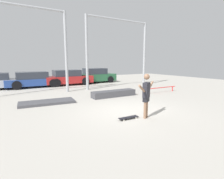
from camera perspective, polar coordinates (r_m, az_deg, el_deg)
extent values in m
plane|color=#B2ADA3|center=(7.90, 5.42, -7.05)|extent=(36.00, 36.00, 0.00)
cylinder|color=#8C664C|center=(6.91, 10.74, -6.02)|extent=(0.11, 0.11, 0.82)
cylinder|color=#8C664C|center=(7.05, 11.20, -5.73)|extent=(0.11, 0.11, 0.82)
cube|color=black|center=(6.90, 11.06, -3.16)|extent=(0.35, 0.29, 0.18)
cube|color=#26262D|center=(6.83, 11.15, -0.17)|extent=(0.40, 0.32, 0.59)
sphere|color=#8C664C|center=(6.77, 11.28, 4.11)|extent=(0.23, 0.23, 0.23)
cylinder|color=#8C664C|center=(6.40, 9.72, 0.32)|extent=(0.49, 0.30, 0.34)
cylinder|color=#8C664C|center=(7.24, 12.48, 1.25)|extent=(0.49, 0.30, 0.34)
cube|color=black|center=(6.83, 5.41, -9.04)|extent=(0.84, 0.24, 0.01)
cylinder|color=silver|center=(7.09, 6.81, -8.75)|extent=(0.05, 0.03, 0.05)
cylinder|color=silver|center=(6.92, 7.88, -9.21)|extent=(0.05, 0.03, 0.05)
cylinder|color=silver|center=(6.78, 2.88, -9.52)|extent=(0.05, 0.03, 0.05)
cylinder|color=silver|center=(6.61, 3.89, -10.03)|extent=(0.05, 0.03, 0.05)
cube|color=#47474C|center=(11.03, 0.60, -1.32)|extent=(2.90, 0.75, 0.39)
cube|color=#47474C|center=(9.85, -20.39, -3.93)|extent=(2.85, 1.36, 0.13)
cylinder|color=red|center=(12.96, 15.78, 0.60)|extent=(2.76, 0.17, 0.06)
cylinder|color=red|center=(12.23, 11.95, -0.58)|extent=(0.07, 0.07, 0.35)
cylinder|color=red|center=(13.80, 19.12, 0.21)|extent=(0.07, 0.07, 0.35)
cylinder|color=#A5A8AD|center=(13.11, -14.77, 11.61)|extent=(0.20, 0.20, 5.65)
cylinder|color=#A5A8AD|center=(13.03, -28.55, 23.12)|extent=(5.72, 0.16, 0.16)
cylinder|color=#A5A8AD|center=(13.65, -8.24, 11.70)|extent=(0.20, 0.20, 5.65)
cylinder|color=#A5A8AD|center=(16.73, 10.49, 11.16)|extent=(0.20, 0.20, 5.65)
cylinder|color=#A5A8AD|center=(15.36, 2.16, 21.84)|extent=(5.72, 0.16, 0.16)
cylinder|color=black|center=(17.51, -29.37, 1.95)|extent=(0.72, 0.24, 0.72)
cylinder|color=black|center=(15.73, -29.30, 1.27)|extent=(0.72, 0.24, 0.72)
cube|color=#284793|center=(16.44, -23.97, 2.34)|extent=(4.49, 1.77, 0.56)
cube|color=#2D333D|center=(16.37, -24.73, 4.27)|extent=(2.48, 1.62, 0.58)
cylinder|color=black|center=(17.49, -19.77, 2.55)|extent=(0.70, 0.23, 0.70)
cylinder|color=black|center=(15.84, -18.59, 1.97)|extent=(0.70, 0.23, 0.70)
cylinder|color=black|center=(17.20, -28.88, 1.84)|extent=(0.70, 0.23, 0.70)
cylinder|color=black|center=(15.51, -28.66, 1.18)|extent=(0.70, 0.23, 0.70)
cube|color=red|center=(16.99, -13.89, 3.22)|extent=(4.35, 1.77, 0.65)
cube|color=#2D333D|center=(16.90, -14.54, 5.25)|extent=(2.40, 1.60, 0.57)
cylinder|color=black|center=(18.20, -10.56, 3.20)|extent=(0.72, 0.23, 0.72)
cylinder|color=black|center=(16.66, -8.64, 2.71)|extent=(0.72, 0.23, 0.72)
cylinder|color=black|center=(17.50, -18.86, 2.63)|extent=(0.72, 0.23, 0.72)
cylinder|color=black|center=(15.88, -17.67, 2.07)|extent=(0.72, 0.23, 0.72)
cube|color=#28603D|center=(18.58, -5.16, 4.01)|extent=(3.92, 1.85, 0.72)
cube|color=#2D333D|center=(18.47, -5.62, 6.02)|extent=(2.16, 1.69, 0.59)
cylinder|color=black|center=(19.94, -3.11, 3.77)|extent=(0.67, 0.22, 0.67)
cylinder|color=black|center=(18.38, -0.53, 3.33)|extent=(0.67, 0.22, 0.67)
cylinder|color=black|center=(18.94, -9.63, 3.38)|extent=(0.67, 0.22, 0.67)
cylinder|color=black|center=(17.30, -7.49, 2.89)|extent=(0.67, 0.22, 0.67)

